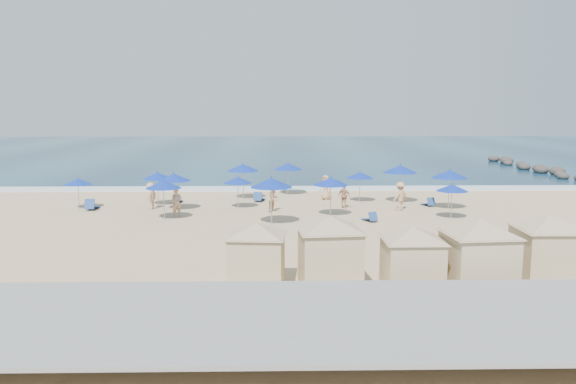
% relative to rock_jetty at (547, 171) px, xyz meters
% --- Properties ---
extents(ground, '(160.00, 160.00, 0.00)m').
position_rel_rock_jetty_xyz_m(ground, '(-24.01, -24.90, -0.36)').
color(ground, tan).
rests_on(ground, ground).
extents(ocean, '(160.00, 80.00, 0.06)m').
position_rel_rock_jetty_xyz_m(ocean, '(-24.01, 30.10, -0.33)').
color(ocean, '#0D2C4A').
rests_on(ocean, ground).
extents(surf_line, '(160.00, 2.50, 0.08)m').
position_rel_rock_jetty_xyz_m(surf_line, '(-24.01, -9.40, -0.32)').
color(surf_line, white).
rests_on(surf_line, ground).
extents(seawall, '(160.00, 6.10, 1.22)m').
position_rel_rock_jetty_xyz_m(seawall, '(-24.01, -38.40, 0.29)').
color(seawall, gray).
rests_on(seawall, ground).
extents(rock_jetty, '(2.56, 26.66, 0.96)m').
position_rel_rock_jetty_xyz_m(rock_jetty, '(0.00, 0.00, 0.00)').
color(rock_jetty, '#2F2A27').
rests_on(rock_jetty, ground).
extents(trash_bin, '(1.00, 1.00, 0.81)m').
position_rel_rock_jetty_xyz_m(trash_bin, '(-18.24, -29.13, 0.05)').
color(trash_bin, black).
rests_on(trash_bin, ground).
extents(cabana_0, '(4.17, 4.17, 2.63)m').
position_rel_rock_jetty_xyz_m(cabana_0, '(-27.04, -33.98, 1.14)').
color(cabana_0, beige).
rests_on(cabana_0, ground).
extents(cabana_1, '(4.61, 4.61, 2.90)m').
position_rel_rock_jetty_xyz_m(cabana_1, '(-24.38, -33.98, 1.30)').
color(cabana_1, beige).
rests_on(cabana_1, ground).
extents(cabana_2, '(4.22, 4.22, 2.65)m').
position_rel_rock_jetty_xyz_m(cabana_2, '(-21.55, -34.81, 1.16)').
color(cabana_2, beige).
rests_on(cabana_2, ground).
extents(cabana_3, '(4.66, 4.66, 2.93)m').
position_rel_rock_jetty_xyz_m(cabana_3, '(-19.24, -34.88, 1.32)').
color(cabana_3, beige).
rests_on(cabana_3, ground).
extents(cabana_4, '(4.68, 4.68, 2.93)m').
position_rel_rock_jetty_xyz_m(cabana_4, '(-16.36, -34.06, 1.32)').
color(cabana_4, beige).
rests_on(cabana_4, ground).
extents(umbrella_0, '(1.80, 1.80, 2.05)m').
position_rel_rock_jetty_xyz_m(umbrella_0, '(-39.12, -17.93, 1.42)').
color(umbrella_0, '#A5A8AD').
rests_on(umbrella_0, ground).
extents(umbrella_1, '(2.15, 2.15, 2.44)m').
position_rel_rock_jetty_xyz_m(umbrella_1, '(-32.86, -18.52, 1.76)').
color(umbrella_1, '#A5A8AD').
rests_on(umbrella_1, ground).
extents(umbrella_2, '(2.03, 2.03, 2.31)m').
position_rel_rock_jetty_xyz_m(umbrella_2, '(-34.27, -16.71, 1.64)').
color(umbrella_2, '#A5A8AD').
rests_on(umbrella_2, ground).
extents(umbrella_3, '(2.11, 2.11, 2.40)m').
position_rel_rock_jetty_xyz_m(umbrella_3, '(-32.91, -21.55, 1.72)').
color(umbrella_3, '#A5A8AD').
rests_on(umbrella_3, ground).
extents(umbrella_4, '(2.29, 2.29, 2.61)m').
position_rel_rock_jetty_xyz_m(umbrella_4, '(-28.73, -14.21, 1.90)').
color(umbrella_4, '#A5A8AD').
rests_on(umbrella_4, ground).
extents(umbrella_5, '(1.87, 1.87, 2.13)m').
position_rel_rock_jetty_xyz_m(umbrella_5, '(-28.84, -17.91, 1.49)').
color(umbrella_5, '#A5A8AD').
rests_on(umbrella_5, ground).
extents(umbrella_6, '(2.40, 2.40, 2.73)m').
position_rel_rock_jetty_xyz_m(umbrella_6, '(-26.62, -23.04, 2.00)').
color(umbrella_6, '#A5A8AD').
rests_on(umbrella_6, ground).
extents(umbrella_7, '(1.90, 1.90, 2.16)m').
position_rel_rock_jetty_xyz_m(umbrella_7, '(-20.59, -15.64, 1.51)').
color(umbrella_7, '#A5A8AD').
rests_on(umbrella_7, ground).
extents(umbrella_8, '(2.14, 2.14, 2.44)m').
position_rel_rock_jetty_xyz_m(umbrella_8, '(-23.10, -20.68, 1.75)').
color(umbrella_8, '#A5A8AD').
rests_on(umbrella_8, ground).
extents(umbrella_9, '(2.38, 2.38, 2.71)m').
position_rel_rock_jetty_xyz_m(umbrella_9, '(-17.91, -16.07, 1.99)').
color(umbrella_9, '#A5A8AD').
rests_on(umbrella_9, ground).
extents(umbrella_10, '(2.32, 2.32, 2.65)m').
position_rel_rock_jetty_xyz_m(umbrella_10, '(-15.31, -18.63, 1.93)').
color(umbrella_10, '#A5A8AD').
rests_on(umbrella_10, ground).
extents(umbrella_11, '(1.89, 1.89, 2.15)m').
position_rel_rock_jetty_xyz_m(umbrella_11, '(-16.08, -21.68, 1.50)').
color(umbrella_11, '#A5A8AD').
rests_on(umbrella_11, ground).
extents(umbrella_12, '(2.17, 2.17, 2.47)m').
position_rel_rock_jetty_xyz_m(umbrella_12, '(-25.49, -12.40, 1.78)').
color(umbrella_12, '#A5A8AD').
rests_on(umbrella_12, ground).
extents(beach_chair_0, '(0.66, 1.42, 0.77)m').
position_rel_rock_jetty_xyz_m(beach_chair_0, '(-38.21, -18.31, -0.09)').
color(beach_chair_0, navy).
rests_on(beach_chair_0, ground).
extents(beach_chair_1, '(0.58, 1.15, 0.61)m').
position_rel_rock_jetty_xyz_m(beach_chair_1, '(-33.17, -15.78, -0.15)').
color(beach_chair_1, navy).
rests_on(beach_chair_1, ground).
extents(beach_chair_2, '(0.85, 1.41, 0.72)m').
position_rel_rock_jetty_xyz_m(beach_chair_2, '(-27.58, -15.30, -0.11)').
color(beach_chair_2, navy).
rests_on(beach_chair_2, ground).
extents(beach_chair_3, '(0.77, 1.21, 0.62)m').
position_rel_rock_jetty_xyz_m(beach_chair_3, '(-23.37, -23.85, -0.15)').
color(beach_chair_3, navy).
rests_on(beach_chair_3, ground).
extents(beach_chair_4, '(0.87, 1.21, 0.61)m').
position_rel_rock_jetty_xyz_m(beach_chair_4, '(-20.94, -22.33, -0.15)').
color(beach_chair_4, navy).
rests_on(beach_chair_4, ground).
extents(beach_chair_5, '(0.80, 1.24, 0.63)m').
position_rel_rock_jetty_xyz_m(beach_chair_5, '(-16.23, -17.37, -0.14)').
color(beach_chair_5, navy).
rests_on(beach_chair_5, ground).
extents(beachgoer_0, '(0.73, 0.64, 1.70)m').
position_rel_rock_jetty_xyz_m(beachgoer_0, '(-32.32, -20.64, 0.49)').
color(beachgoer_0, tan).
rests_on(beachgoer_0, ground).
extents(beachgoer_1, '(0.95, 0.99, 1.61)m').
position_rel_rock_jetty_xyz_m(beachgoer_1, '(-26.53, -19.07, 0.45)').
color(beachgoer_1, tan).
rests_on(beachgoer_1, ground).
extents(beachgoer_2, '(0.95, 0.92, 1.59)m').
position_rel_rock_jetty_xyz_m(beachgoer_2, '(-21.94, -17.96, 0.43)').
color(beachgoer_2, tan).
rests_on(beachgoer_2, ground).
extents(beachgoer_3, '(1.36, 1.26, 1.83)m').
position_rel_rock_jetty_xyz_m(beachgoer_3, '(-18.50, -18.89, 0.56)').
color(beachgoer_3, tan).
rests_on(beachgoer_3, ground).
extents(beachgoer_4, '(1.02, 0.97, 1.75)m').
position_rel_rock_jetty_xyz_m(beachgoer_4, '(-22.88, -14.62, 0.52)').
color(beachgoer_4, tan).
rests_on(beachgoer_4, ground).
extents(beachgoer_5, '(0.96, 1.26, 1.73)m').
position_rel_rock_jetty_xyz_m(beachgoer_5, '(-34.43, -18.15, 0.50)').
color(beachgoer_5, tan).
rests_on(beachgoer_5, ground).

